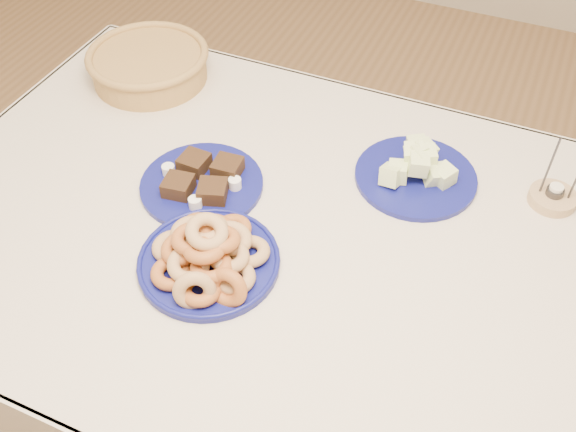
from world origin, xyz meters
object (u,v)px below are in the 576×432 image
object	(u,v)px
brownie_plate	(202,182)
wicker_basket	(149,64)
melon_plate	(417,169)
dining_table	(297,265)
donut_platter	(208,255)
candle_holder	(553,197)

from	to	relation	value
brownie_plate	wicker_basket	size ratio (longest dim) A/B	0.83
melon_plate	brownie_plate	bearing A→B (deg)	-153.22
dining_table	donut_platter	bearing A→B (deg)	-129.04
brownie_plate	wicker_basket	world-z (taller)	wicker_basket
melon_plate	wicker_basket	size ratio (longest dim) A/B	0.66
donut_platter	brownie_plate	world-z (taller)	donut_platter
donut_platter	candle_holder	xyz separation A→B (m)	(0.60, 0.46, -0.02)
brownie_plate	donut_platter	bearing A→B (deg)	-57.79
dining_table	candle_holder	distance (m)	0.58
donut_platter	brownie_plate	bearing A→B (deg)	122.21
wicker_basket	dining_table	bearing A→B (deg)	-31.72
dining_table	donut_platter	xyz separation A→B (m)	(-0.13, -0.16, 0.14)
melon_plate	dining_table	bearing A→B (deg)	-124.69
donut_platter	candle_holder	world-z (taller)	candle_holder
donut_platter	melon_plate	world-z (taller)	donut_platter
donut_platter	candle_holder	distance (m)	0.76
donut_platter	wicker_basket	world-z (taller)	donut_platter
dining_table	brownie_plate	xyz separation A→B (m)	(-0.25, 0.04, 0.12)
dining_table	melon_plate	size ratio (longest dim) A/B	6.10
wicker_basket	candle_holder	size ratio (longest dim) A/B	2.47
donut_platter	wicker_basket	bearing A→B (deg)	131.63
candle_holder	dining_table	bearing A→B (deg)	-146.95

